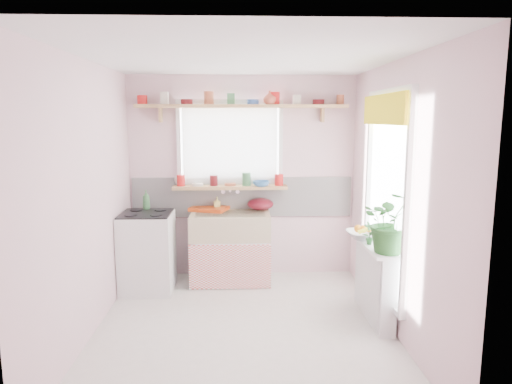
{
  "coord_description": "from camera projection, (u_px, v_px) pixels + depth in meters",
  "views": [
    {
      "loc": [
        -0.03,
        -4.07,
        1.98
      ],
      "look_at": [
        0.13,
        0.55,
        1.23
      ],
      "focal_mm": 32.0,
      "sensor_mm": 36.0,
      "label": 1
    }
  ],
  "objects": [
    {
      "name": "shelf_crockery",
      "position": [
        240.0,
        100.0,
        5.43
      ],
      "size": [
        2.47,
        0.11,
        0.12
      ],
      "color": "red",
      "rests_on": "pine_shelf"
    },
    {
      "name": "cooker_bottle",
      "position": [
        146.0,
        200.0,
        5.38
      ],
      "size": [
        0.12,
        0.12,
        0.23
      ],
      "primitive_type": "imported",
      "rotation": [
        0.0,
        0.0,
        0.39
      ],
      "color": "#3B7740",
      "rests_on": "cooker"
    },
    {
      "name": "pine_shelf",
      "position": [
        242.0,
        106.0,
        5.44
      ],
      "size": [
        2.52,
        0.24,
        0.04
      ],
      "primitive_type": "cube",
      "color": "tan",
      "rests_on": "room"
    },
    {
      "name": "sink_unit",
      "position": [
        230.0,
        247.0,
        5.53
      ],
      "size": [
        0.95,
        0.65,
        1.11
      ],
      "color": "white",
      "rests_on": "ground"
    },
    {
      "name": "herb_pot",
      "position": [
        369.0,
        233.0,
        4.38
      ],
      "size": [
        0.14,
        0.12,
        0.22
      ],
      "primitive_type": "imported",
      "rotation": [
        0.0,
        0.0,
        0.4
      ],
      "color": "#245C28",
      "rests_on": "radiator_ledge"
    },
    {
      "name": "colander",
      "position": [
        261.0,
        204.0,
        5.67
      ],
      "size": [
        0.37,
        0.37,
        0.15
      ],
      "primitive_type": "ellipsoid",
      "rotation": [
        0.0,
        0.0,
        -0.14
      ],
      "color": "maroon",
      "rests_on": "sink_unit"
    },
    {
      "name": "windowsill",
      "position": [
        230.0,
        187.0,
        5.6
      ],
      "size": [
        1.4,
        0.22,
        0.04
      ],
      "primitive_type": "cube",
      "color": "tan",
      "rests_on": "room"
    },
    {
      "name": "radiator_ledge",
      "position": [
        375.0,
        280.0,
        4.51
      ],
      "size": [
        0.22,
        0.95,
        0.78
      ],
      "color": "white",
      "rests_on": "ground"
    },
    {
      "name": "fruit_bowl",
      "position": [
        363.0,
        235.0,
        4.6
      ],
      "size": [
        0.36,
        0.36,
        0.08
      ],
      "primitive_type": "imported",
      "rotation": [
        0.0,
        0.0,
        0.1
      ],
      "color": "silver",
      "rests_on": "radiator_ledge"
    },
    {
      "name": "fruit",
      "position": [
        364.0,
        229.0,
        4.59
      ],
      "size": [
        0.2,
        0.14,
        0.1
      ],
      "color": "orange",
      "rests_on": "fruit_bowl"
    },
    {
      "name": "sill_bowl",
      "position": [
        261.0,
        184.0,
        5.55
      ],
      "size": [
        0.24,
        0.24,
        0.06
      ],
      "primitive_type": "imported",
      "rotation": [
        0.0,
        0.0,
        0.18
      ],
      "color": "teal",
      "rests_on": "windowsill"
    },
    {
      "name": "sill_crockery",
      "position": [
        229.0,
        181.0,
        5.59
      ],
      "size": [
        1.35,
        0.11,
        0.12
      ],
      "color": "red",
      "rests_on": "windowsill"
    },
    {
      "name": "dish_tray",
      "position": [
        209.0,
        208.0,
        5.65
      ],
      "size": [
        0.52,
        0.45,
        0.04
      ],
      "primitive_type": "cube",
      "rotation": [
        0.0,
        0.0,
        -0.33
      ],
      "color": "#D74713",
      "rests_on": "sink_unit"
    },
    {
      "name": "soap_bottle_sink",
      "position": [
        217.0,
        204.0,
        5.65
      ],
      "size": [
        0.09,
        0.09,
        0.17
      ],
      "primitive_type": "imported",
      "rotation": [
        0.0,
        0.0,
        0.15
      ],
      "color": "#EBD868",
      "rests_on": "sink_unit"
    },
    {
      "name": "sill_cup",
      "position": [
        180.0,
        181.0,
        5.63
      ],
      "size": [
        0.16,
        0.16,
        0.11
      ],
      "primitive_type": "imported",
      "rotation": [
        0.0,
        0.0,
        -0.21
      ],
      "color": "white",
      "rests_on": "windowsill"
    },
    {
      "name": "room",
      "position": [
        303.0,
        174.0,
        4.98
      ],
      "size": [
        3.2,
        3.2,
        3.2
      ],
      "color": "silver",
      "rests_on": "ground"
    },
    {
      "name": "jade_plant",
      "position": [
        392.0,
        222.0,
        4.09
      ],
      "size": [
        0.58,
        0.52,
        0.57
      ],
      "primitive_type": "imported",
      "rotation": [
        0.0,
        0.0,
        -0.15
      ],
      "color": "#286227",
      "rests_on": "radiator_ledge"
    },
    {
      "name": "shelf_vase",
      "position": [
        270.0,
        98.0,
        5.38
      ],
      "size": [
        0.19,
        0.19,
        0.16
      ],
      "primitive_type": "imported",
      "rotation": [
        0.0,
        0.0,
        0.27
      ],
      "color": "#AA4934",
      "rests_on": "pine_shelf"
    },
    {
      "name": "cooker",
      "position": [
        148.0,
        251.0,
        5.25
      ],
      "size": [
        0.58,
        0.58,
        0.93
      ],
      "color": "white",
      "rests_on": "ground"
    }
  ]
}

